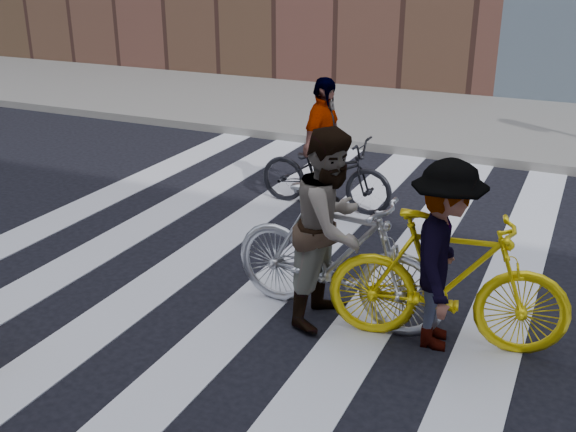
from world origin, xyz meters
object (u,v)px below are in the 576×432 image
Objects in this scene: bike_silver_mid at (336,256)px; rider_right at (444,256)px; bike_yellow_right at (447,281)px; bike_dark_rear at (326,173)px; rider_mid at (331,227)px; rider_rear at (323,144)px.

rider_right is (0.97, -0.02, 0.20)m from bike_silver_mid.
bike_yellow_right is 3.48m from bike_dark_rear.
bike_silver_mid is at bearing -154.82° from bike_dark_rear.
rider_mid is 1.05× the size of rider_rear.
bike_yellow_right is 1.22× the size of rider_right.
rider_mid reaches higher than bike_dark_rear.
rider_rear is (-1.17, 2.68, -0.04)m from rider_mid.
rider_mid reaches higher than rider_right.
bike_dark_rear is at bearing 29.58° from bike_yellow_right.
bike_dark_rear is (-1.17, 2.68, -0.14)m from bike_silver_mid.
rider_right is 3.48m from rider_rear.
bike_yellow_right is at bearing -139.42° from bike_dark_rear.
rider_mid is (-0.05, 0.00, 0.28)m from bike_silver_mid.
bike_silver_mid is 1.26× the size of rider_right.
rider_right reaches higher than bike_yellow_right.
bike_dark_rear is at bearing 29.41° from bike_silver_mid.
rider_rear is (-2.24, 2.70, 0.26)m from bike_yellow_right.
bike_silver_mid is 0.99m from rider_right.
bike_silver_mid is at bearing 79.13° from bike_yellow_right.
rider_rear is (-2.19, 2.70, 0.04)m from rider_right.
bike_yellow_right is at bearing -138.78° from rider_rear.
rider_right is at bearing 80.49° from bike_yellow_right.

